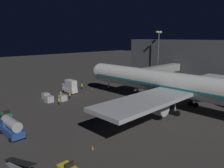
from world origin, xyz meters
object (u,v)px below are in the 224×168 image
jet_bridge (154,71)px  ground_crew_by_belt_loader (82,86)px  apron_floodlight_mast (158,52)px  fuel_tanker (11,126)px  pushback_tug (6,115)px  baggage_container_near_belt (63,98)px  ground_crew_marshaller_fwd (61,94)px  traffic_cone_nose_port (102,87)px  traffic_cone_nose_starboard (92,89)px  baggage_container_far_row (49,99)px  ground_crew_by_tug (59,101)px  baggage_container_mid_row (46,96)px  airliner_at_gate (190,87)px  ground_crew_near_nose_gear (70,95)px  traffic_cone_wingtip_svc_side (93,147)px  catering_truck (70,87)px

jet_bridge → ground_crew_by_belt_loader: size_ratio=13.91×
apron_floodlight_mast → fuel_tanker: size_ratio=3.11×
pushback_tug → baggage_container_near_belt: size_ratio=1.42×
ground_crew_marshaller_fwd → traffic_cone_nose_port: size_ratio=3.33×
traffic_cone_nose_starboard → baggage_container_far_row: bearing=10.4°
baggage_container_near_belt → ground_crew_by_tug: (2.56, 2.50, 0.27)m
ground_crew_marshaller_fwd → baggage_container_near_belt: bearing=67.0°
fuel_tanker → baggage_container_near_belt: (-17.24, -12.00, -0.92)m
jet_bridge → traffic_cone_nose_starboard: bearing=-39.0°
baggage_container_near_belt → pushback_tug: bearing=12.9°
ground_crew_by_belt_loader → apron_floodlight_mast: bearing=164.4°
pushback_tug → apron_floodlight_mast: bearing=-177.6°
ground_crew_by_tug → baggage_container_mid_row: bearing=-92.1°
pushback_tug → ground_crew_by_belt_loader: (-26.58, -10.54, 0.20)m
airliner_at_gate → ground_crew_near_nose_gear: bearing=-64.7°
ground_crew_by_tug → traffic_cone_wingtip_svc_side: 23.81m
apron_floodlight_mast → baggage_container_far_row: 45.09m
baggage_container_far_row → ground_crew_marshaller_fwd: size_ratio=0.97×
baggage_container_near_belt → traffic_cone_nose_port: 18.02m
pushback_tug → ground_crew_near_nose_gear: size_ratio=1.42×
ground_crew_marshaller_fwd → ground_crew_near_nose_gear: bearing=116.1°
fuel_tanker → baggage_container_far_row: fuel_tanker is taller
traffic_cone_nose_port → traffic_cone_wingtip_svc_side: 40.44m
baggage_container_mid_row → ground_crew_by_belt_loader: 13.88m
airliner_at_gate → baggage_container_near_belt: (15.30, -26.87, -4.83)m
airliner_at_gate → apron_floodlight_mast: (-25.50, -25.75, 5.08)m
ground_crew_by_belt_loader → traffic_cone_nose_starboard: ground_crew_by_belt_loader is taller
jet_bridge → traffic_cone_nose_port: (10.98, -12.47, -5.42)m
apron_floodlight_mast → baggage_container_mid_row: apron_floodlight_mast is taller
baggage_container_far_row → ground_crew_near_nose_gear: size_ratio=0.98×
airliner_at_gate → traffic_cone_nose_starboard: airliner_at_gate is taller
traffic_cone_nose_port → fuel_tanker: bearing=25.1°
ground_crew_marshaller_fwd → traffic_cone_wingtip_svc_side: (11.64, 27.82, -0.74)m
ground_crew_by_tug → traffic_cone_wingtip_svc_side: size_ratio=3.29×
ground_crew_by_tug → traffic_cone_nose_port: ground_crew_by_tug is taller
jet_bridge → fuel_tanker: jet_bridge is taller
ground_crew_by_belt_loader → baggage_container_mid_row: bearing=9.3°
fuel_tanker → ground_crew_by_belt_loader: bearing=-146.3°
ground_crew_near_nose_gear → baggage_container_mid_row: bearing=-43.4°
traffic_cone_wingtip_svc_side → ground_crew_by_tug: bearing=-109.3°
baggage_container_mid_row → jet_bridge: bearing=157.1°
ground_crew_by_tug → apron_floodlight_mast: bearing=-178.2°
catering_truck → airliner_at_gate: bearing=106.2°
catering_truck → traffic_cone_wingtip_svc_side: (16.35, 30.43, -1.69)m
baggage_container_far_row → traffic_cone_wingtip_svc_side: bearing=74.5°
airliner_at_gate → baggage_container_mid_row: size_ratio=37.91×
fuel_tanker → baggage_container_mid_row: 22.52m
apron_floodlight_mast → baggage_container_far_row: size_ratio=10.32×
baggage_container_far_row → traffic_cone_nose_port: 20.86m
fuel_tanker → airliner_at_gate: bearing=155.4°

